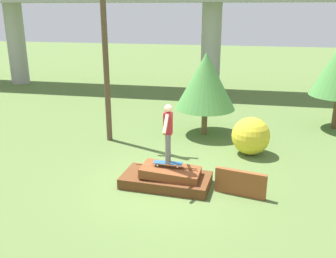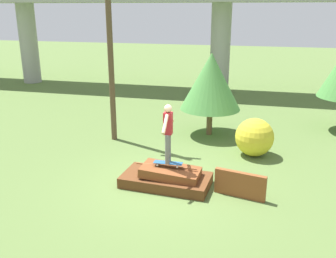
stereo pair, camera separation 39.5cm
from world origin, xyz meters
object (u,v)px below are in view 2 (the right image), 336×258
object	(u,v)px
skater	(168,130)
bush_yellow_flowering	(254,137)
tree_behind_right	(211,81)
skateboard	(168,163)
utility_pole	(110,40)

from	to	relation	value
skater	bush_yellow_flowering	distance (m)	3.70
tree_behind_right	bush_yellow_flowering	distance (m)	2.86
skateboard	skater	size ratio (longest dim) A/B	0.49
tree_behind_right	bush_yellow_flowering	bearing A→B (deg)	-46.20
skateboard	bush_yellow_flowering	distance (m)	3.57
skater	bush_yellow_flowering	world-z (taller)	skater
skater	bush_yellow_flowering	bearing A→B (deg)	51.95
utility_pole	bush_yellow_flowering	distance (m)	5.87
skateboard	tree_behind_right	size ratio (longest dim) A/B	0.25
utility_pole	tree_behind_right	bearing A→B (deg)	22.90
tree_behind_right	skateboard	bearing A→B (deg)	-95.96
utility_pole	tree_behind_right	distance (m)	3.93
bush_yellow_flowering	skateboard	bearing A→B (deg)	-128.05
tree_behind_right	skater	bearing A→B (deg)	-95.96
skateboard	utility_pole	world-z (taller)	utility_pole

